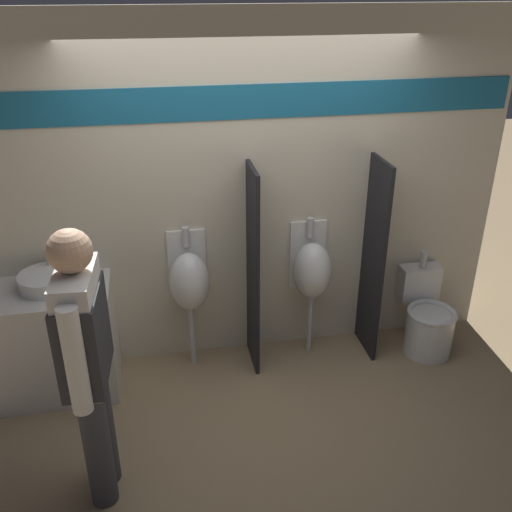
{
  "coord_description": "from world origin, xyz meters",
  "views": [
    {
      "loc": [
        -0.68,
        -3.45,
        2.87
      ],
      "look_at": [
        0.0,
        0.17,
        1.05
      ],
      "focal_mm": 40.0,
      "sensor_mm": 36.0,
      "label": 1
    }
  ],
  "objects_px": {
    "urinal_near_counter": "(189,281)",
    "toilet": "(427,320)",
    "cell_phone": "(80,295)",
    "sink_basin": "(48,280)",
    "urinal_far": "(312,270)",
    "person_in_vest": "(86,353)"
  },
  "relations": [
    {
      "from": "urinal_near_counter",
      "to": "toilet",
      "type": "relative_size",
      "value": 1.43
    },
    {
      "from": "cell_phone",
      "to": "sink_basin",
      "type": "bearing_deg",
      "value": 143.96
    },
    {
      "from": "urinal_far",
      "to": "person_in_vest",
      "type": "distance_m",
      "value": 2.03
    },
    {
      "from": "cell_phone",
      "to": "toilet",
      "type": "xyz_separation_m",
      "value": [
        2.73,
        0.08,
        -0.58
      ]
    },
    {
      "from": "cell_phone",
      "to": "person_in_vest",
      "type": "relative_size",
      "value": 0.08
    },
    {
      "from": "urinal_near_counter",
      "to": "toilet",
      "type": "height_order",
      "value": "urinal_near_counter"
    },
    {
      "from": "cell_phone",
      "to": "toilet",
      "type": "relative_size",
      "value": 0.17
    },
    {
      "from": "urinal_far",
      "to": "person_in_vest",
      "type": "relative_size",
      "value": 0.66
    },
    {
      "from": "urinal_near_counter",
      "to": "urinal_far",
      "type": "distance_m",
      "value": 0.97
    },
    {
      "from": "urinal_far",
      "to": "person_in_vest",
      "type": "xyz_separation_m",
      "value": [
        -1.62,
        -1.19,
        0.26
      ]
    },
    {
      "from": "urinal_far",
      "to": "toilet",
      "type": "height_order",
      "value": "urinal_far"
    },
    {
      "from": "urinal_near_counter",
      "to": "urinal_far",
      "type": "xyz_separation_m",
      "value": [
        0.97,
        0.0,
        0.0
      ]
    },
    {
      "from": "urinal_near_counter",
      "to": "urinal_far",
      "type": "relative_size",
      "value": 1.0
    },
    {
      "from": "cell_phone",
      "to": "urinal_near_counter",
      "type": "distance_m",
      "value": 0.82
    },
    {
      "from": "cell_phone",
      "to": "urinal_near_counter",
      "type": "height_order",
      "value": "urinal_near_counter"
    },
    {
      "from": "urinal_near_counter",
      "to": "person_in_vest",
      "type": "distance_m",
      "value": 1.38
    },
    {
      "from": "sink_basin",
      "to": "urinal_far",
      "type": "relative_size",
      "value": 0.35
    },
    {
      "from": "sink_basin",
      "to": "person_in_vest",
      "type": "bearing_deg",
      "value": -71.9
    },
    {
      "from": "toilet",
      "to": "person_in_vest",
      "type": "xyz_separation_m",
      "value": [
        -2.6,
        -1.02,
        0.74
      ]
    },
    {
      "from": "toilet",
      "to": "urinal_far",
      "type": "bearing_deg",
      "value": 170.47
    },
    {
      "from": "urinal_near_counter",
      "to": "sink_basin",
      "type": "bearing_deg",
      "value": -175.93
    },
    {
      "from": "cell_phone",
      "to": "urinal_far",
      "type": "bearing_deg",
      "value": 7.89
    }
  ]
}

